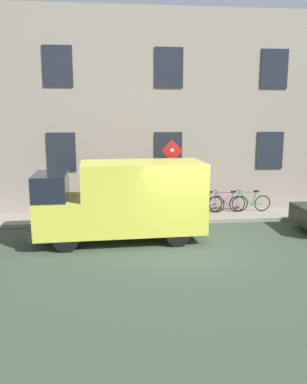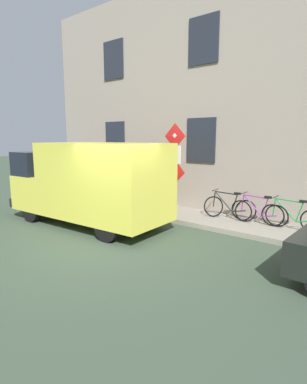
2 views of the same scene
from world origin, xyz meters
name	(u,v)px [view 1 (image 1 of 2)]	position (x,y,z in m)	size (l,w,h in m)	color
ground_plane	(187,248)	(0.00, 0.00, 0.00)	(80.00, 80.00, 0.00)	#394938
sidewalk_slab	(171,217)	(3.55, 0.00, 0.07)	(1.67, 17.21, 0.14)	gray
building_facade	(167,114)	(4.73, 0.00, 4.00)	(0.75, 15.21, 8.00)	#A09284
sign_post_stacked	(172,172)	(2.92, 0.06, 1.93)	(0.15, 0.56, 2.82)	#474C47
delivery_van	(124,199)	(1.02, 1.87, 1.33)	(2.29, 5.43, 2.50)	#DDD848
bicycle_green	(250,203)	(3.84, -3.25, 0.51)	(0.46, 1.71, 0.89)	black
bicycle_purple	(227,203)	(3.84, -2.31, 0.51)	(0.46, 1.71, 0.89)	black
bicycle_black	(204,203)	(3.84, -1.37, 0.51)	(0.46, 1.72, 0.89)	black
pedestrian	(111,192)	(3.71, 2.28, 1.07)	(0.46, 0.47, 1.72)	#262B47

